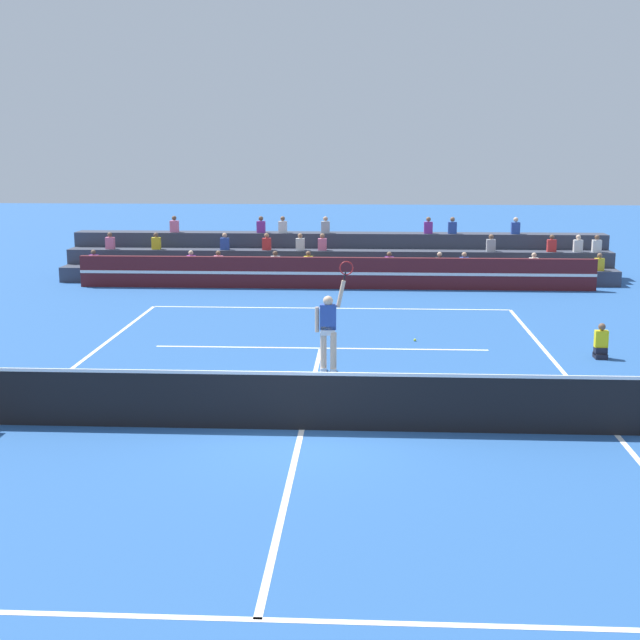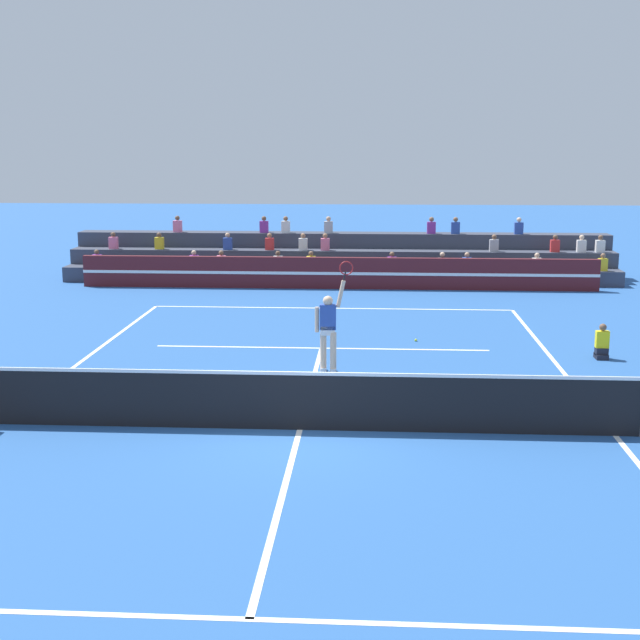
% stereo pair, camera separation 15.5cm
% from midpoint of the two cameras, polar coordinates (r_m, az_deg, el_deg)
% --- Properties ---
extents(ground_plane, '(120.00, 120.00, 0.00)m').
position_cam_midpoint_polar(ground_plane, '(15.89, -1.46, -7.04)').
color(ground_plane, '#285699').
extents(court_lines, '(11.10, 23.90, 0.01)m').
position_cam_midpoint_polar(court_lines, '(15.89, -1.46, -7.03)').
color(court_lines, white).
rests_on(court_lines, ground).
extents(tennis_net, '(12.00, 0.10, 1.10)m').
position_cam_midpoint_polar(tennis_net, '(15.73, -1.47, -5.16)').
color(tennis_net, slate).
rests_on(tennis_net, ground).
extents(sponsor_banner_wall, '(18.00, 0.26, 1.10)m').
position_cam_midpoint_polar(sponsor_banner_wall, '(31.11, 0.81, 3.03)').
color(sponsor_banner_wall, '#51191E').
rests_on(sponsor_banner_wall, ground).
extents(bleacher_stand, '(20.19, 2.85, 2.28)m').
position_cam_midpoint_polar(bleacher_stand, '(33.60, 1.00, 3.81)').
color(bleacher_stand, '#383D4C').
rests_on(bleacher_stand, ground).
extents(ball_kid_courtside, '(0.30, 0.36, 0.84)m').
position_cam_midpoint_polar(ball_kid_courtside, '(21.97, 17.34, -1.51)').
color(ball_kid_courtside, black).
rests_on(ball_kid_courtside, ground).
extents(tennis_player, '(0.87, 0.33, 2.50)m').
position_cam_midpoint_polar(tennis_player, '(19.60, 0.33, -0.52)').
color(tennis_player, beige).
rests_on(tennis_player, ground).
extents(tennis_ball, '(0.07, 0.07, 0.07)m').
position_cam_midpoint_polar(tennis_ball, '(22.97, 5.90, -1.28)').
color(tennis_ball, '#C6DB33').
rests_on(tennis_ball, ground).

